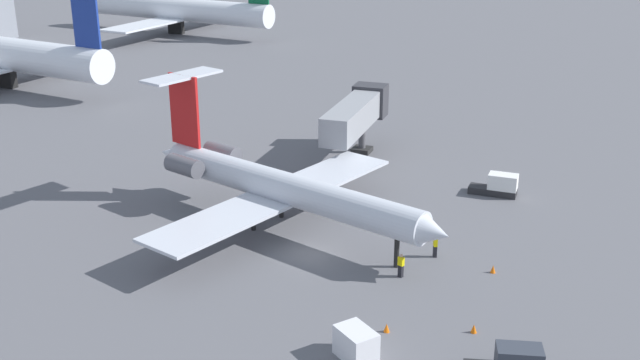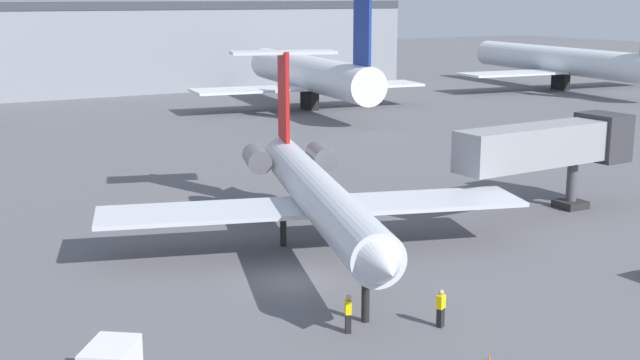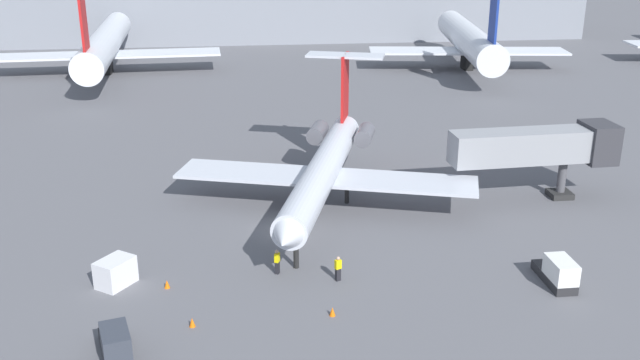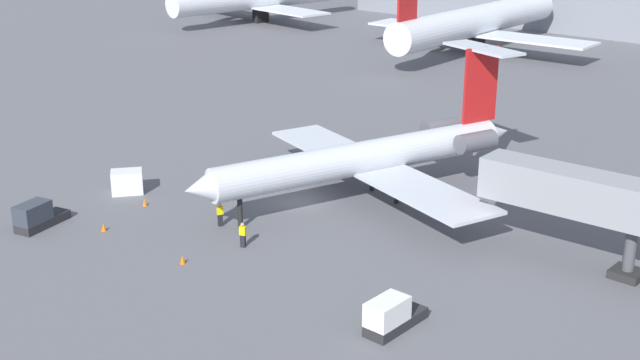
{
  "view_description": "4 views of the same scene",
  "coord_description": "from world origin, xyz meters",
  "views": [
    {
      "loc": [
        -45.89,
        -18.8,
        24.08
      ],
      "look_at": [
        5.85,
        1.67,
        3.34
      ],
      "focal_mm": 43.26,
      "sensor_mm": 36.0,
      "label": 1
    },
    {
      "loc": [
        -18.28,
        -35.04,
        13.92
      ],
      "look_at": [
        4.22,
        5.01,
        3.76
      ],
      "focal_mm": 46.65,
      "sensor_mm": 36.0,
      "label": 2
    },
    {
      "loc": [
        -3.15,
        -48.69,
        21.86
      ],
      "look_at": [
        2.68,
        1.49,
        3.28
      ],
      "focal_mm": 40.24,
      "sensor_mm": 36.0,
      "label": 3
    },
    {
      "loc": [
        39.63,
        -41.79,
        22.06
      ],
      "look_at": [
        1.52,
        0.47,
        2.04
      ],
      "focal_mm": 46.91,
      "sensor_mm": 36.0,
      "label": 4
    }
  ],
  "objects": [
    {
      "name": "cargo_container_uld",
      "position": [
        -11.29,
        -7.23,
        0.89
      ],
      "size": [
        2.67,
        2.82,
        1.77
      ],
      "color": "silver",
      "rests_on": "ground_plane"
    },
    {
      "name": "ground_crew_marshaller",
      "position": [
        2.7,
        -8.29,
        0.86
      ],
      "size": [
        0.47,
        0.4,
        1.69
      ],
      "color": "black",
      "rests_on": "ground_plane"
    },
    {
      "name": "baggage_tug_lead",
      "position": [
        -10.07,
        -15.48,
        0.84
      ],
      "size": [
        2.39,
        4.23,
        1.9
      ],
      "color": "#262628",
      "rests_on": "ground_plane"
    },
    {
      "name": "regional_jet",
      "position": [
        3.45,
        4.33,
        3.5
      ],
      "size": [
        24.03,
        27.35,
        10.48
      ],
      "color": "silver",
      "rests_on": "ground_plane"
    },
    {
      "name": "traffic_cone_far",
      "position": [
        -8.08,
        -8.03,
        0.28
      ],
      "size": [
        0.36,
        0.36,
        0.55
      ],
      "color": "orange",
      "rests_on": "ground_plane"
    },
    {
      "name": "ground_crew_loader",
      "position": [
        -1.09,
        -6.87,
        0.86
      ],
      "size": [
        0.4,
        0.47,
        1.69
      ],
      "color": "black",
      "rests_on": "ground_plane"
    },
    {
      "name": "terminal_building",
      "position": [
        0.0,
        93.14,
        6.65
      ],
      "size": [
        124.6,
        22.68,
        13.27
      ],
      "color": "gray",
      "rests_on": "ground_plane"
    },
    {
      "name": "parked_airliner_centre",
      "position": [
        31.59,
        56.29,
        4.45
      ],
      "size": [
        30.14,
        35.51,
        13.7
      ],
      "color": "silver",
      "rests_on": "ground_plane"
    },
    {
      "name": "parked_airliner_west_mid",
      "position": [
        -22.27,
        59.38,
        4.39
      ],
      "size": [
        33.51,
        39.74,
        13.58
      ],
      "color": "silver",
      "rests_on": "ground_plane"
    },
    {
      "name": "traffic_cone_mid",
      "position": [
        1.78,
        -12.52,
        0.28
      ],
      "size": [
        0.36,
        0.36,
        0.55
      ],
      "color": "orange",
      "rests_on": "ground_plane"
    },
    {
      "name": "ground_plane",
      "position": [
        0.0,
        0.0,
        -0.05
      ],
      "size": [
        400.0,
        400.0,
        0.1
      ],
      "primitive_type": "cube",
      "color": "#5B5B60"
    },
    {
      "name": "jet_bridge",
      "position": [
        21.2,
        3.91,
        4.5
      ],
      "size": [
        13.73,
        3.59,
        6.2
      ],
      "color": "gray",
      "rests_on": "ground_plane"
    },
    {
      "name": "baggage_tug_trailing",
      "position": [
        16.37,
        -10.44,
        0.84
      ],
      "size": [
        1.44,
        4.01,
        1.9
      ],
      "color": "#262628",
      "rests_on": "ground_plane"
    },
    {
      "name": "traffic_cone_near",
      "position": [
        -6.28,
        -12.78,
        0.28
      ],
      "size": [
        0.36,
        0.36,
        0.55
      ],
      "color": "orange",
      "rests_on": "ground_plane"
    }
  ]
}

